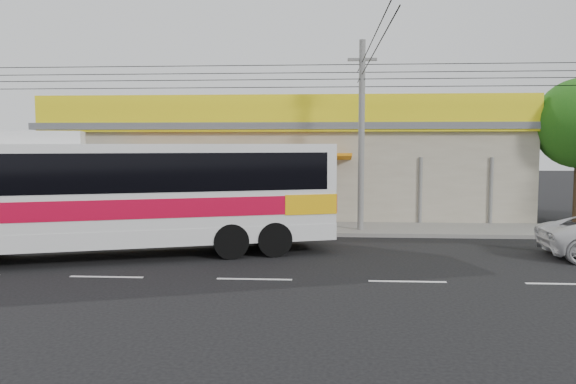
# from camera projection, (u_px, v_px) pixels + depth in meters

# --- Properties ---
(ground) EXTENTS (120.00, 120.00, 0.00)m
(ground) POSITION_uv_depth(u_px,v_px,m) (264.00, 260.00, 17.29)
(ground) COLOR black
(ground) RESTS_ON ground
(sidewalk) EXTENTS (30.00, 3.20, 0.15)m
(sidewalk) POSITION_uv_depth(u_px,v_px,m) (280.00, 228.00, 23.25)
(sidewalk) COLOR slate
(sidewalk) RESTS_ON ground
(lane_markings) EXTENTS (50.00, 0.12, 0.01)m
(lane_markings) POSITION_uv_depth(u_px,v_px,m) (254.00, 279.00, 14.81)
(lane_markings) COLOR silver
(lane_markings) RESTS_ON ground
(storefront_building) EXTENTS (22.60, 9.20, 5.70)m
(storefront_building) POSITION_uv_depth(u_px,v_px,m) (288.00, 169.00, 28.57)
(storefront_building) COLOR gray
(storefront_building) RESTS_ON ground
(coach_bus) EXTENTS (13.03, 6.53, 3.95)m
(coach_bus) POSITION_uv_depth(u_px,v_px,m) (138.00, 190.00, 17.74)
(coach_bus) COLOR silver
(coach_bus) RESTS_ON ground
(motorbike_red) EXTENTS (1.87, 0.99, 0.93)m
(motorbike_red) POSITION_uv_depth(u_px,v_px,m) (159.00, 218.00, 22.34)
(motorbike_red) COLOR maroon
(motorbike_red) RESTS_ON sidewalk
(utility_pole) EXTENTS (34.00, 14.00, 7.61)m
(utility_pole) POSITION_uv_depth(u_px,v_px,m) (362.00, 74.00, 21.92)
(utility_pole) COLOR slate
(utility_pole) RESTS_ON ground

